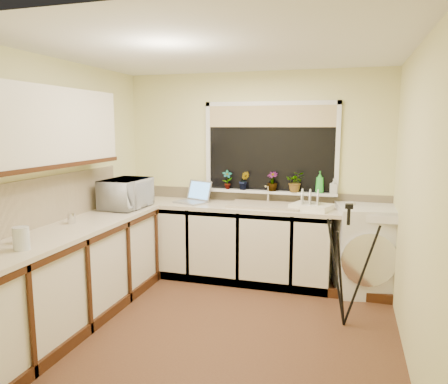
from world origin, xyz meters
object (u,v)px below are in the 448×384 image
at_px(plant_a, 227,180).
at_px(plant_c, 272,181).
at_px(microwave, 126,193).
at_px(dish_rack, 312,207).
at_px(tripod, 346,266).
at_px(soap_bottle_clear, 333,186).
at_px(steel_jar, 72,218).
at_px(soap_bottle_green, 320,182).
at_px(kettle, 125,202).
at_px(cup_back, 350,206).
at_px(plant_b, 244,181).
at_px(plant_d, 296,182).
at_px(laptop, 194,197).
at_px(glass_jug, 21,238).
at_px(washing_machine, 368,249).
at_px(cup_left, 21,237).

distance_m(plant_a, plant_c, 0.55).
bearing_deg(microwave, dish_rack, -75.36).
distance_m(tripod, soap_bottle_clear, 1.25).
relative_size(dish_rack, steel_jar, 4.14).
bearing_deg(steel_jar, soap_bottle_green, 36.21).
bearing_deg(soap_bottle_clear, kettle, -157.38).
bearing_deg(plant_a, cup_back, -5.22).
distance_m(plant_a, plant_b, 0.21).
relative_size(tripod, plant_a, 4.89).
distance_m(plant_c, plant_d, 0.27).
bearing_deg(laptop, soap_bottle_green, 30.14).
bearing_deg(plant_c, glass_jug, -121.01).
bearing_deg(tripod, plant_a, 130.78).
height_order(plant_a, cup_back, plant_a).
xyz_separation_m(laptop, plant_c, (0.92, 0.18, 0.20)).
xyz_separation_m(soap_bottle_green, cup_back, (0.34, -0.15, -0.23)).
bearing_deg(plant_d, laptop, -171.38).
height_order(kettle, glass_jug, kettle).
height_order(washing_machine, cup_back, cup_back).
relative_size(plant_b, soap_bottle_green, 0.89).
height_order(plant_a, soap_bottle_clear, plant_a).
distance_m(kettle, microwave, 0.19).
distance_m(plant_d, soap_bottle_green, 0.27).
bearing_deg(soap_bottle_green, plant_d, -176.05).
height_order(kettle, cup_back, kettle).
distance_m(washing_machine, soap_bottle_green, 0.91).
height_order(plant_a, plant_c, plant_a).
bearing_deg(plant_a, laptop, -153.30).
bearing_deg(glass_jug, steel_jar, 101.93).
bearing_deg(plant_c, steel_jar, -135.92).
height_order(washing_machine, laptop, laptop).
relative_size(steel_jar, cup_back, 0.91).
bearing_deg(plant_d, kettle, -152.59).
bearing_deg(plant_b, kettle, -141.15).
relative_size(kettle, steel_jar, 1.91).
height_order(kettle, dish_rack, kettle).
bearing_deg(plant_c, kettle, -148.27).
xyz_separation_m(laptop, glass_jug, (-0.54, -2.24, 0.02)).
relative_size(tripod, glass_jug, 6.57).
bearing_deg(cup_left, steel_jar, 93.11).
distance_m(dish_rack, plant_a, 1.10).
bearing_deg(laptop, tripod, -4.54).
bearing_deg(plant_b, steel_jar, -129.29).
relative_size(dish_rack, glass_jug, 2.44).
height_order(kettle, tripod, tripod).
relative_size(glass_jug, soap_bottle_clear, 1.01).
bearing_deg(glass_jug, tripod, 29.57).
bearing_deg(glass_jug, dish_rack, 48.20).
xyz_separation_m(washing_machine, glass_jug, (-2.56, -2.25, 0.51)).
relative_size(laptop, plant_c, 1.97).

